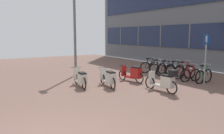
{
  "coord_description": "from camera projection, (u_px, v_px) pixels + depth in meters",
  "views": [
    {
      "loc": [
        -1.14,
        -4.44,
        2.33
      ],
      "look_at": [
        3.42,
        2.73,
        1.14
      ],
      "focal_mm": 36.58,
      "sensor_mm": 36.0,
      "label": 1
    }
  ],
  "objects": [
    {
      "name": "bicycle_rack_06",
      "position": [
        150.0,
        67.0,
        14.25
      ],
      "size": [
        1.3,
        0.52,
        0.99
      ],
      "color": "black",
      "rests_on": "ground"
    },
    {
      "name": "scooter_mid",
      "position": [
        109.0,
        78.0,
        10.27
      ],
      "size": [
        0.62,
        1.8,
        0.83
      ],
      "color": "black",
      "rests_on": "ground"
    },
    {
      "name": "bicycle_rack_03",
      "position": [
        175.0,
        71.0,
        12.77
      ],
      "size": [
        1.38,
        0.48,
        0.99
      ],
      "color": "black",
      "rests_on": "ground"
    },
    {
      "name": "scooter_near",
      "position": [
        164.0,
        81.0,
        9.37
      ],
      "size": [
        0.52,
        1.74,
        1.0
      ],
      "color": "black",
      "rests_on": "ground"
    },
    {
      "name": "bicycle_rack_02",
      "position": [
        184.0,
        72.0,
        12.23
      ],
      "size": [
        1.39,
        0.52,
        1.02
      ],
      "color": "black",
      "rests_on": "ground"
    },
    {
      "name": "scooter_far",
      "position": [
        81.0,
        78.0,
        10.25
      ],
      "size": [
        0.59,
        1.81,
        0.86
      ],
      "color": "black",
      "rests_on": "ground"
    },
    {
      "name": "bicycle_rack_01",
      "position": [
        190.0,
        75.0,
        11.56
      ],
      "size": [
        1.27,
        0.47,
        0.92
      ],
      "color": "black",
      "rests_on": "ground"
    },
    {
      "name": "scooter_extra",
      "position": [
        133.0,
        74.0,
        11.45
      ],
      "size": [
        0.61,
        1.69,
        0.81
      ],
      "color": "black",
      "rests_on": "ground"
    },
    {
      "name": "lamp_post",
      "position": [
        75.0,
        22.0,
        12.89
      ],
      "size": [
        0.2,
        0.52,
        5.54
      ],
      "color": "slate",
      "rests_on": "ground"
    },
    {
      "name": "parking_sign",
      "position": [
        206.0,
        54.0,
        10.7
      ],
      "size": [
        0.4,
        0.07,
        2.37
      ],
      "color": "gray",
      "rests_on": "ground"
    },
    {
      "name": "bicycle_rack_04",
      "position": [
        166.0,
        70.0,
        13.25
      ],
      "size": [
        1.33,
        0.48,
        0.96
      ],
      "color": "black",
      "rests_on": "ground"
    },
    {
      "name": "bicycle_rack_00",
      "position": [
        204.0,
        76.0,
        11.13
      ],
      "size": [
        1.33,
        0.48,
        0.98
      ],
      "color": "black",
      "rests_on": "ground"
    },
    {
      "name": "bicycle_rack_05",
      "position": [
        158.0,
        68.0,
        13.77
      ],
      "size": [
        1.28,
        0.48,
        0.95
      ],
      "color": "black",
      "rests_on": "ground"
    }
  ]
}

